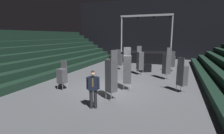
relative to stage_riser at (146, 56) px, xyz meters
The scene contains 14 objects.
ground_plane 11.08m from the stage_riser, 90.00° to the right, with size 22.00×30.00×0.10m, color #515459.
arena_end_wall 5.15m from the stage_riser, 90.00° to the left, with size 22.00×0.30×8.00m, color black.
bleacher_bank_left 12.90m from the stage_riser, 128.49° to the right, with size 6.00×24.00×3.60m.
stage_riser is the anchor object (origin of this frame).
man_with_tie 14.22m from the stage_riser, 89.51° to the right, with size 0.56×0.37×1.68m.
chair_stack_front_left 5.71m from the stage_riser, 105.82° to the right, with size 0.48×0.48×1.88m.
chair_stack_front_right 8.28m from the stage_riser, 70.49° to the right, with size 0.62×0.62×2.31m.
chair_stack_mid_left 11.17m from the stage_riser, 70.35° to the right, with size 0.62×0.62×1.96m.
chair_stack_mid_right 5.53m from the stage_riser, 56.24° to the right, with size 0.47×0.47×1.79m.
chair_stack_mid_centre 12.97m from the stage_riser, 87.87° to the right, with size 0.59×0.59×2.48m.
chair_stack_rear_left 11.19m from the stage_riser, 86.04° to the right, with size 0.56×0.56×2.48m.
chair_stack_rear_right 12.79m from the stage_riser, 102.52° to the right, with size 0.48×0.48×1.71m.
chair_stack_rear_centre 6.99m from the stage_riser, 84.61° to the right, with size 0.62×0.62×2.31m.
equipment_road_case 5.78m from the stage_riser, 81.01° to the right, with size 0.90×0.60×0.67m, color black.
Camera 1 is at (3.40, -9.54, 3.15)m, focal length 27.69 mm.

